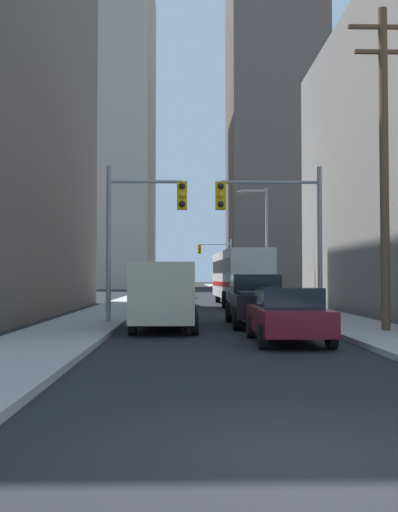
% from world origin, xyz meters
% --- Properties ---
extents(ground_plane, '(400.00, 400.00, 0.00)m').
position_xyz_m(ground_plane, '(0.00, 0.00, 0.00)').
color(ground_plane, black).
extents(sidewalk_left, '(2.89, 160.00, 0.15)m').
position_xyz_m(sidewalk_left, '(-4.84, 50.00, 0.07)').
color(sidewalk_left, '#9E9E99').
rests_on(sidewalk_left, ground).
extents(sidewalk_right, '(2.89, 160.00, 0.15)m').
position_xyz_m(sidewalk_right, '(4.84, 50.00, 0.07)').
color(sidewalk_right, '#9E9E99').
rests_on(sidewalk_right, ground).
extents(city_bus, '(2.92, 11.58, 3.40)m').
position_xyz_m(city_bus, '(2.38, 31.19, 1.93)').
color(city_bus, silver).
rests_on(city_bus, ground).
extents(pickup_truck_black, '(2.20, 5.44, 1.90)m').
position_xyz_m(pickup_truck_black, '(1.60, 15.82, 0.93)').
color(pickup_truck_black, black).
rests_on(pickup_truck_black, ground).
extents(cargo_van_beige, '(2.16, 5.25, 2.26)m').
position_xyz_m(cargo_van_beige, '(-1.79, 13.99, 1.29)').
color(cargo_van_beige, '#C6B793').
rests_on(cargo_van_beige, ground).
extents(sedan_maroon, '(1.95, 4.21, 1.52)m').
position_xyz_m(sedan_maroon, '(1.67, 10.03, 0.77)').
color(sedan_maroon, maroon).
rests_on(sedan_maroon, ground).
extents(sedan_white, '(1.95, 4.22, 1.52)m').
position_xyz_m(sedan_white, '(-1.83, 20.85, 0.77)').
color(sedan_white, white).
rests_on(sedan_white, ground).
extents(sedan_silver, '(1.95, 4.23, 1.52)m').
position_xyz_m(sedan_silver, '(-1.74, 31.11, 0.77)').
color(sedan_silver, '#B7BABF').
rests_on(sedan_silver, ground).
extents(sedan_grey, '(1.95, 4.20, 1.52)m').
position_xyz_m(sedan_grey, '(-1.62, 44.41, 0.77)').
color(sedan_grey, slate).
rests_on(sedan_grey, ground).
extents(sedan_blue, '(1.95, 4.22, 1.52)m').
position_xyz_m(sedan_blue, '(-1.66, 51.06, 0.77)').
color(sedan_blue, navy).
rests_on(sedan_blue, ground).
extents(traffic_signal_near_left, '(3.03, 0.44, 6.00)m').
position_xyz_m(traffic_signal_near_left, '(-2.73, 16.09, 4.01)').
color(traffic_signal_near_left, gray).
rests_on(traffic_signal_near_left, ground).
extents(traffic_signal_near_right, '(4.05, 0.44, 6.00)m').
position_xyz_m(traffic_signal_near_right, '(2.26, 16.09, 4.06)').
color(traffic_signal_near_right, gray).
rests_on(traffic_signal_near_right, ground).
extents(traffic_signal_far_right, '(3.74, 0.44, 6.00)m').
position_xyz_m(traffic_signal_far_right, '(2.40, 58.39, 4.04)').
color(traffic_signal_far_right, gray).
rests_on(traffic_signal_far_right, ground).
extents(utility_pole_right, '(2.20, 0.28, 10.32)m').
position_xyz_m(utility_pole_right, '(5.12, 12.20, 5.44)').
color(utility_pole_right, brown).
rests_on(utility_pole_right, ground).
extents(street_lamp_right, '(1.97, 0.32, 7.50)m').
position_xyz_m(street_lamp_right, '(3.80, 31.13, 4.49)').
color(street_lamp_right, gray).
rests_on(street_lamp_right, ground).
extents(building_left_far_tower, '(25.76, 24.95, 52.45)m').
position_xyz_m(building_left_far_tower, '(-19.39, 90.86, 26.22)').
color(building_left_far_tower, '#B7A893').
rests_on(building_left_far_tower, ground).
extents(building_right_far_highrise, '(15.54, 18.58, 57.36)m').
position_xyz_m(building_right_far_highrise, '(14.33, 93.52, 28.68)').
color(building_right_far_highrise, '#66564C').
rests_on(building_right_far_highrise, ground).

